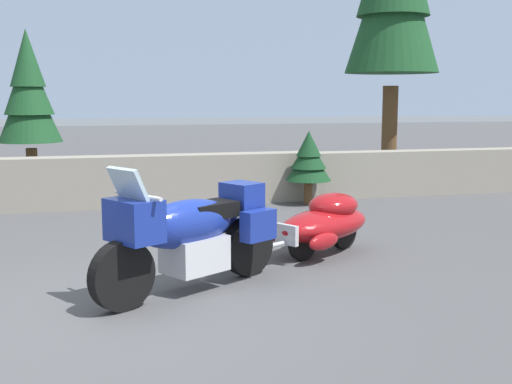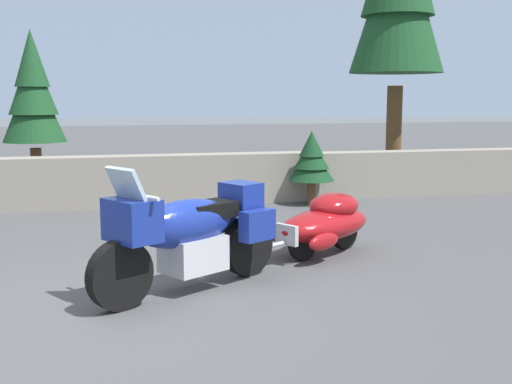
% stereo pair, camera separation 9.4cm
% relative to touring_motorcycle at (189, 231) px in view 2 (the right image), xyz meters
% --- Properties ---
extents(ground_plane, '(80.00, 80.00, 0.00)m').
position_rel_touring_motorcycle_xyz_m(ground_plane, '(-0.83, -0.37, -0.62)').
color(ground_plane, '#4C4C4F').
extents(stone_guard_wall, '(24.00, 0.56, 0.92)m').
position_rel_touring_motorcycle_xyz_m(stone_guard_wall, '(-0.37, 5.38, -0.19)').
color(stone_guard_wall, gray).
rests_on(stone_guard_wall, ground).
extents(distant_ridgeline, '(240.00, 80.00, 16.00)m').
position_rel_touring_motorcycle_xyz_m(distant_ridgeline, '(-0.83, 95.36, 7.38)').
color(distant_ridgeline, '#8C9EB7').
rests_on(distant_ridgeline, ground).
extents(touring_motorcycle, '(2.04, 1.45, 1.33)m').
position_rel_touring_motorcycle_xyz_m(touring_motorcycle, '(0.00, 0.00, 0.00)').
color(touring_motorcycle, black).
rests_on(touring_motorcycle, ground).
extents(car_shaped_trailer, '(2.07, 1.46, 0.76)m').
position_rel_touring_motorcycle_xyz_m(car_shaped_trailer, '(1.87, 1.14, -0.21)').
color(car_shaped_trailer, black).
rests_on(car_shaped_trailer, ground).
extents(pine_tree_secondary, '(1.24, 1.24, 3.29)m').
position_rel_touring_motorcycle_xyz_m(pine_tree_secondary, '(-2.13, 7.19, 1.44)').
color(pine_tree_secondary, brown).
rests_on(pine_tree_secondary, ground).
extents(pine_sapling_near, '(0.84, 0.84, 1.36)m').
position_rel_touring_motorcycle_xyz_m(pine_sapling_near, '(2.90, 4.80, 0.23)').
color(pine_sapling_near, brown).
rests_on(pine_sapling_near, ground).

